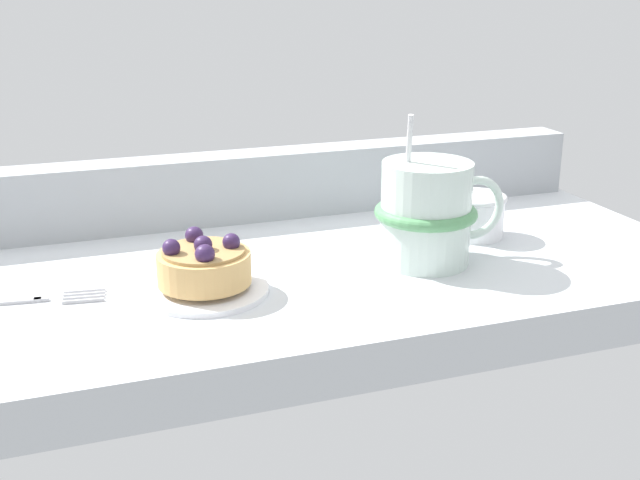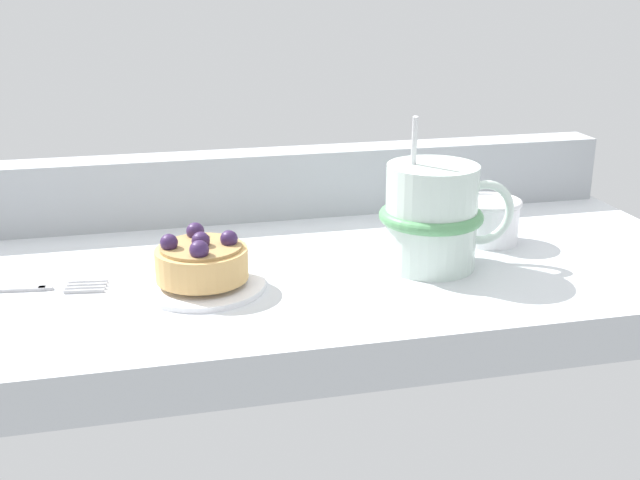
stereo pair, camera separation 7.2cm
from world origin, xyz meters
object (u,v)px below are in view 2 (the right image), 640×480
at_px(dessert_plate, 203,283).
at_px(dessert_fork, 17,288).
at_px(sugar_bowl, 490,219).
at_px(raspberry_tart, 202,260).
at_px(coffee_mug, 433,216).

distance_m(dessert_plate, dessert_fork, 0.16).
height_order(dessert_plate, sugar_bowl, sugar_bowl).
height_order(dessert_plate, raspberry_tart, raspberry_tart).
height_order(dessert_plate, dessert_fork, dessert_plate).
xyz_separation_m(dessert_fork, sugar_bowl, (0.46, 0.03, 0.02)).
relative_size(raspberry_tart, sugar_bowl, 1.27).
bearing_deg(raspberry_tart, dessert_fork, 168.61).
xyz_separation_m(raspberry_tart, coffee_mug, (0.22, 0.01, 0.02)).
distance_m(coffee_mug, sugar_bowl, 0.10).
bearing_deg(coffee_mug, raspberry_tart, -178.18).
bearing_deg(dessert_fork, coffee_mug, -3.83).
xyz_separation_m(dessert_plate, dessert_fork, (-0.16, 0.03, -0.00)).
relative_size(dessert_fork, sugar_bowl, 2.49).
xyz_separation_m(raspberry_tart, dessert_fork, (-0.16, 0.03, -0.02)).
bearing_deg(dessert_fork, dessert_plate, -11.38).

